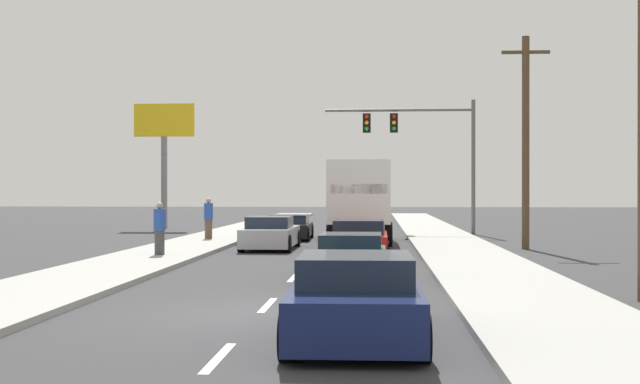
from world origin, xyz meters
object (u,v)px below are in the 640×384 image
Objects in this scene: car_black at (290,228)px; utility_pole_mid at (526,139)px; car_red at (359,240)px; roadside_billboard at (164,141)px; traffic_signal_mast at (412,134)px; car_green at (351,258)px; box_truck at (360,196)px; car_silver at (271,234)px; car_navy at (356,299)px; pedestrian_mid_block at (208,218)px; pedestrian_near_corner at (160,229)px.

car_black is 11.65m from utility_pole_mid.
roadside_billboard reaches higher than car_red.
car_red is at bearing -99.41° from traffic_signal_mast.
roadside_billboard is at bearing 113.65° from car_green.
traffic_signal_mast is (2.47, 6.89, 3.08)m from box_truck.
car_silver is 0.97× the size of car_navy.
car_black is at bearing 89.28° from car_silver.
traffic_signal_mast is (2.45, 21.35, 4.53)m from car_green.
car_navy is at bearing -89.06° from car_red.
car_silver is 1.11× the size of car_green.
car_navy reaches higher than car_silver.
pedestrian_mid_block is at bearing -143.04° from traffic_signal_mast.
car_green is at bearing -119.75° from utility_pole_mid.
roadside_billboard is 4.28× the size of pedestrian_near_corner.
car_navy is at bearing -87.83° from car_green.
car_silver is at bearing -176.46° from utility_pole_mid.
car_navy is at bearing -94.15° from traffic_signal_mast.
car_navy reaches higher than car_green.
car_silver is at bearing -117.82° from traffic_signal_mast.
roadside_billboard is at bearing 120.79° from car_red.
car_black is at bearing 31.49° from pedestrian_mid_block.
car_silver is at bearing -90.72° from car_black.
traffic_signal_mast is 11.10m from utility_pole_mid.
traffic_signal_mast is at bearing -20.52° from roadside_billboard.
roadside_billboard is (-11.73, 19.68, 4.51)m from car_red.
car_navy is 15.39m from pedestrian_near_corner.
traffic_signal_mast reaches higher than car_green.
car_silver is 0.56× the size of utility_pole_mid.
car_silver reaches higher than car_red.
traffic_signal_mast is 0.95× the size of utility_pole_mid.
utility_pole_mid reaches higher than car_navy.
pedestrian_near_corner is at bearing -105.99° from car_black.
utility_pole_mid is (9.54, -5.62, 3.62)m from car_black.
box_truck is 5.16× the size of pedestrian_mid_block.
pedestrian_near_corner is (-6.35, -8.71, -1.00)m from box_truck.
pedestrian_mid_block reaches higher than car_green.
utility_pole_mid is 13.70m from pedestrian_mid_block.
roadside_billboard is (-11.66, 26.63, 4.55)m from car_green.
pedestrian_near_corner is at bearing -75.79° from roadside_billboard.
car_navy is (0.25, -15.07, 0.02)m from car_red.
car_green is at bearing -89.92° from box_truck.
car_red is (3.41, -3.42, -0.01)m from car_silver.
car_green is 15.98m from pedestrian_mid_block.
car_red is 8.22m from utility_pole_mid.
pedestrian_near_corner is at bearing 137.97° from car_green.
pedestrian_mid_block is (-6.58, 14.56, 0.48)m from car_green.
box_truck is 2.23× the size of car_green.
car_navy is 37.02m from roadside_billboard.
utility_pole_mid is (9.62, 0.60, 3.58)m from car_silver.
box_truck is 7.64m from car_red.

